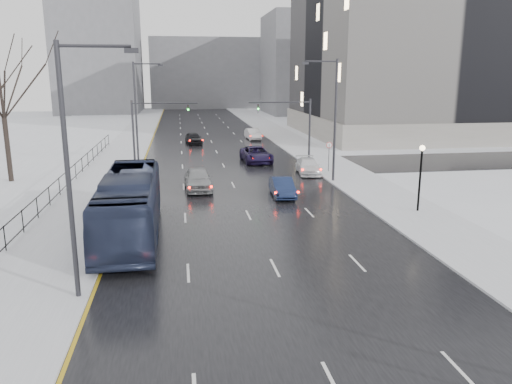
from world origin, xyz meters
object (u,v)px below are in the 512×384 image
sedan_right_far (308,166)px  sedan_right_distant (253,134)px  sedan_right_near (282,187)px  sedan_center_far (194,138)px  mast_signal_right (299,124)px  sedan_right_cross (256,154)px  streetlight_r_mid (333,115)px  tree_park_e (12,182)px  lamppost_r_mid (421,168)px  streetlight_l_far (138,107)px  sedan_center_near (198,179)px  bus (130,205)px  streetlight_l_near (73,161)px  mast_signal_left (145,126)px  no_uturn_sign (329,148)px

sedan_right_far → sedan_right_distant: 24.87m
sedan_right_near → sedan_center_far: sedan_center_far is taller
mast_signal_right → sedan_right_cross: 5.54m
streetlight_r_mid → tree_park_e: bearing=171.4°
mast_signal_right → sedan_right_distant: mast_signal_right is taller
mast_signal_right → sedan_right_near: (-4.17, -12.38, -3.37)m
tree_park_e → sedan_right_distant: size_ratio=3.00×
mast_signal_right → sedan_right_near: bearing=-108.6°
streetlight_r_mid → lamppost_r_mid: bearing=-74.2°
streetlight_r_mid → streetlight_l_far: (-16.33, 12.00, 0.00)m
tree_park_e → sedan_center_far: tree_park_e is taller
lamppost_r_mid → sedan_right_near: lamppost_r_mid is taller
sedan_center_near → sedan_right_far: size_ratio=1.07×
streetlight_l_far → sedan_right_near: size_ratio=2.36×
lamppost_r_mid → bus: size_ratio=0.34×
sedan_right_cross → sedan_right_far: 7.60m
streetlight_l_near → mast_signal_left: streetlight_l_near is taller
sedan_right_near → sedan_center_near: bearing=154.9°
streetlight_l_near → sedan_center_far: bearing=82.7°
mast_signal_right → mast_signal_left: (-14.65, 0.00, 0.00)m
streetlight_l_far → bus: 24.44m
streetlight_r_mid → sedan_right_distant: size_ratio=2.22×
streetlight_l_near → mast_signal_left: (0.84, 28.00, -1.51)m
mast_signal_left → mast_signal_right: bearing=0.0°
sedan_center_far → streetlight_l_near: bearing=-104.8°
no_uturn_sign → sedan_right_far: bearing=-171.1°
streetlight_l_far → lamppost_r_mid: bearing=-48.9°
mast_signal_right → mast_signal_left: bearing=180.0°
sedan_right_far → bus: bearing=-126.6°
streetlight_l_near → no_uturn_sign: 29.81m
no_uturn_sign → bus: size_ratio=0.21×
streetlight_r_mid → sedan_right_far: 6.20m
streetlight_l_near → no_uturn_sign: size_ratio=3.70×
sedan_right_cross → no_uturn_sign: bearing=-50.7°
lamppost_r_mid → sedan_right_near: size_ratio=1.01×
lamppost_r_mid → sedan_right_near: 9.90m
mast_signal_right → sedan_center_far: size_ratio=1.47×
sedan_right_distant → sedan_right_far: bearing=-91.5°
bus → mast_signal_right: bearing=53.6°
streetlight_r_mid → bus: streetlight_r_mid is taller
tree_park_e → no_uturn_sign: 27.50m
sedan_right_cross → bus: bearing=-117.8°
tree_park_e → mast_signal_right: size_ratio=2.08×
tree_park_e → bus: bearing=-55.2°
streetlight_r_mid → mast_signal_right: (-0.84, 8.00, -1.51)m
lamppost_r_mid → sedan_center_far: 37.59m
streetlight_r_mid → sedan_right_distant: 29.02m
streetlight_l_near → mast_signal_right: streetlight_l_near is taller
sedan_right_far → sedan_right_distant: sedan_right_distant is taller
mast_signal_left → sedan_center_far: bearing=73.9°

